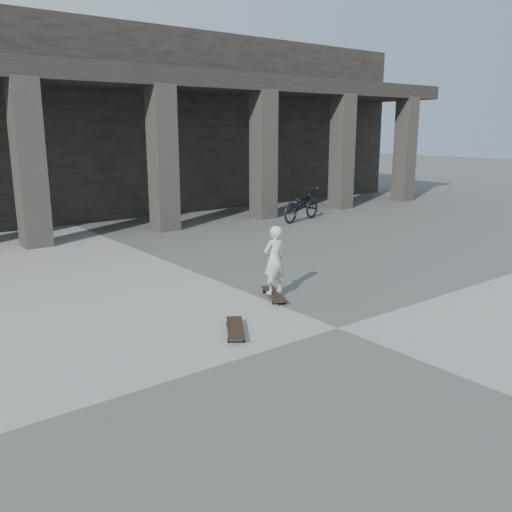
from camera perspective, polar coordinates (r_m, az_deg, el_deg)
ground at (r=8.03m, az=8.59°, el=-7.51°), size 90.00×90.00×0.00m
colonnade at (r=19.69m, az=-22.09°, el=12.93°), size 28.00×8.82×6.00m
longboard at (r=9.26m, az=1.89°, el=-4.04°), size 0.57×0.93×0.09m
skateboard_spare at (r=7.70m, az=-2.20°, el=-7.62°), size 0.68×0.87×0.11m
child at (r=9.10m, az=1.92°, el=-0.43°), size 0.44×0.30×1.16m
bicycle at (r=17.03m, az=4.78°, el=5.41°), size 2.05×1.20×1.02m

